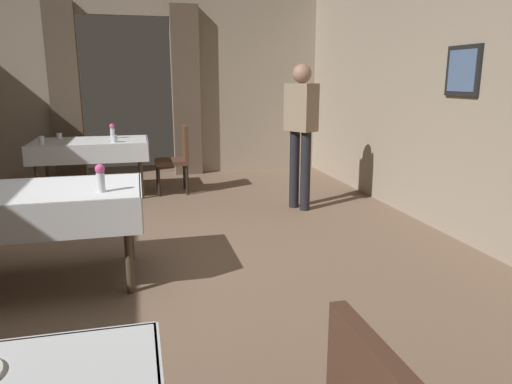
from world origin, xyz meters
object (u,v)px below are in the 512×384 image
Objects in this scene: flower_vase_far at (112,130)px; person_waiter_by_doorway at (301,125)px; chair_far_right at (177,156)px; glass_far_b at (41,140)px; dining_table_far at (91,147)px; dining_table_mid at (37,201)px; glass_far_c at (114,139)px; glass_far_d at (59,136)px; flower_vase_mid at (100,177)px.

person_waiter_by_doorway reaches higher than flower_vase_far.
glass_far_b is (-1.69, -0.16, 0.29)m from chair_far_right.
dining_table_mid is at bearing -92.76° from dining_table_far.
glass_far_b reaches higher than glass_far_c.
dining_table_far is at bearing -27.97° from glass_far_d.
chair_far_right is at bearing 65.59° from dining_table_mid.
flower_vase_far is 0.95m from glass_far_b.
chair_far_right is at bearing 5.31° from glass_far_b.
glass_far_c reaches higher than dining_table_far.
dining_table_mid is 0.90× the size of person_waiter_by_doorway.
flower_vase_far is (-0.06, 3.29, -0.00)m from flower_vase_mid.
chair_far_right is 0.96m from flower_vase_far.
glass_far_d is (0.14, 0.49, -0.01)m from glass_far_b.
glass_far_b is 0.06× the size of person_waiter_by_doorway.
glass_far_c is at bearing 80.00° from dining_table_mid.
flower_vase_far reaches higher than glass_far_b.
dining_table_far is 3.15m from flower_vase_mid.
dining_table_mid is 2.69m from glass_far_c.
glass_far_d is (-0.27, 3.14, 0.13)m from dining_table_mid.
dining_table_mid is at bearing 156.99° from flower_vase_mid.
flower_vase_mid is at bearing -89.61° from glass_far_c.
flower_vase_far is at bearing 82.14° from dining_table_mid.
flower_vase_mid reaches higher than chair_far_right.
chair_far_right reaches higher than dining_table_mid.
chair_far_right is at bearing 11.68° from glass_far_c.
glass_far_b is at bearing 107.46° from flower_vase_mid.
glass_far_d is at bearing 167.83° from chair_far_right.
chair_far_right is 1.72m from glass_far_b.
glass_far_c is at bearing 154.12° from person_waiter_by_doorway.
dining_table_far is 0.49m from glass_far_d.
dining_table_far is 1.61× the size of chair_far_right.
flower_vase_mid reaches higher than glass_far_c.
flower_vase_mid is 1.02× the size of flower_vase_far.
glass_far_c is (-0.81, -0.17, 0.28)m from chair_far_right.
flower_vase_far is (0.43, 3.08, 0.20)m from dining_table_mid.
glass_far_b is at bearing 160.76° from person_waiter_by_doorway.
flower_vase_far is at bearing 145.95° from person_waiter_by_doorway.
glass_far_b is (-0.55, -0.27, 0.14)m from dining_table_far.
glass_far_d is at bearing 151.89° from person_waiter_by_doorway.
person_waiter_by_doorway is at bearing -19.24° from glass_far_b.
glass_far_d is at bearing 94.97° from dining_table_mid.
dining_table_far is 0.63m from glass_far_b.
glass_far_b is at bearing -174.69° from chair_far_right.
glass_far_b is (-0.84, -0.43, -0.06)m from flower_vase_far.
dining_table_far is 0.87× the size of person_waiter_by_doorway.
flower_vase_mid is 3.00m from glass_far_b.
flower_vase_mid is 0.12× the size of person_waiter_by_doorway.
flower_vase_mid reaches higher than glass_far_d.
dining_table_far is 1.15m from chair_far_right.
person_waiter_by_doorway is (1.37, -1.22, 0.51)m from chair_far_right.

